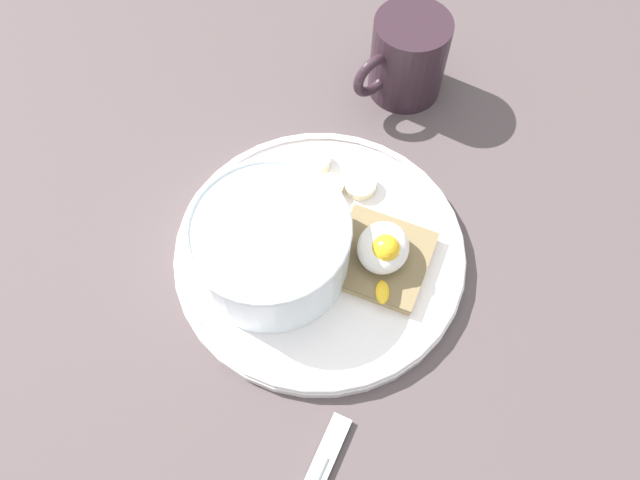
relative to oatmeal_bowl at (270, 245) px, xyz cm
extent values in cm
cube|color=#4F4244|center=(-2.36, 3.78, -5.17)|extent=(120.00, 120.00, 2.00)
cylinder|color=white|center=(-2.36, 3.78, -3.67)|extent=(26.78, 26.78, 1.00)
torus|color=white|center=(-2.36, 3.78, -2.87)|extent=(26.58, 26.58, 0.60)
cylinder|color=white|center=(0.00, 0.00, -0.05)|extent=(13.87, 13.87, 6.24)
torus|color=white|center=(0.00, 0.00, 3.07)|extent=(14.07, 14.07, 0.60)
cylinder|color=#D8B28C|center=(0.00, 0.00, -0.77)|extent=(12.47, 12.47, 4.41)
ellipsoid|color=#D8B28C|center=(0.00, 0.00, 1.24)|extent=(11.84, 11.84, 1.20)
ellipsoid|color=tan|center=(-0.81, -0.75, 1.60)|extent=(1.96, 1.68, 0.71)
ellipsoid|color=olive|center=(-0.28, 2.55, 1.64)|extent=(2.19, 1.81, 0.80)
ellipsoid|color=#987045|center=(3.42, -0.38, 1.59)|extent=(1.91, 1.90, 0.70)
ellipsoid|color=#8C6244|center=(-2.36, 0.42, 1.51)|extent=(0.85, 1.30, 0.55)
ellipsoid|color=beige|center=(2.61, -2.67, 1.57)|extent=(1.80, 1.50, 0.66)
ellipsoid|color=tan|center=(-1.17, -3.48, 1.63)|extent=(2.14, 1.82, 0.78)
cube|color=olive|center=(-2.88, 9.38, -2.13)|extent=(9.10, 9.10, 0.30)
cube|color=tan|center=(-2.88, 9.38, -2.60)|extent=(8.93, 8.93, 1.14)
ellipsoid|color=white|center=(-2.88, 9.38, -0.50)|extent=(5.07, 4.55, 3.06)
sphere|color=yellow|center=(-1.90, 9.64, 0.33)|extent=(2.59, 2.59, 2.59)
ellipsoid|color=yellow|center=(0.65, 10.31, -1.83)|extent=(2.46, 1.73, 0.36)
cylinder|color=beige|center=(-8.61, 2.70, -2.42)|extent=(3.80, 3.85, 1.68)
cylinder|color=#BEAE8F|center=(-8.61, 2.70, -1.76)|extent=(0.68, 0.68, 0.18)
cylinder|color=#F5E5C5|center=(-11.40, 0.49, -2.58)|extent=(3.78, 3.80, 1.23)
cylinder|color=#BFB39A|center=(-11.40, 0.49, -2.00)|extent=(0.68, 0.68, 0.13)
cylinder|color=#FBF0C2|center=(-10.05, 5.48, -2.57)|extent=(3.76, 3.69, 1.35)
cylinder|color=beige|center=(-10.05, 5.48, -2.04)|extent=(0.67, 0.66, 0.17)
cylinder|color=#2F1E27|center=(-24.81, 6.51, 0.29)|extent=(7.82, 7.82, 8.93)
cylinder|color=#33221B|center=(-24.81, 6.51, 3.68)|extent=(6.65, 6.65, 0.40)
torus|color=#2F1E27|center=(-20.85, 3.61, 0.74)|extent=(4.57, 3.72, 4.93)
cube|color=silver|center=(14.85, 9.43, -3.77)|extent=(7.15, 2.56, 0.30)
camera|label=1|loc=(23.07, 11.48, 47.50)|focal=35.00mm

